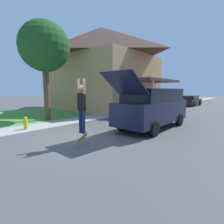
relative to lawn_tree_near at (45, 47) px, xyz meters
name	(u,v)px	position (x,y,z in m)	size (l,w,h in m)	color
ground_plane	(83,139)	(5.25, -1.36, -4.85)	(120.00, 120.00, 0.00)	#49494C
lawn	(77,111)	(-2.75, 4.64, -4.81)	(10.00, 80.00, 0.08)	#478E38
sidewalk	(111,115)	(1.65, 4.64, -4.80)	(1.80, 80.00, 0.10)	#9E9E99
house	(101,67)	(-2.33, 7.74, -0.35)	(12.79, 8.86, 8.50)	tan
lawn_tree_near	(45,47)	(0.00, 0.00, 0.00)	(3.24, 3.24, 6.43)	brown
suv_parked	(153,107)	(6.50, 2.60, -3.67)	(2.05, 5.88, 2.85)	black
car_down_street	(190,101)	(3.76, 18.39, -4.21)	(1.97, 4.59, 1.34)	black
skateboarder	(82,105)	(5.87, -1.89, -3.31)	(0.41, 0.24, 2.08)	#192347
skateboard	(82,138)	(5.88, -1.92, -4.57)	(0.38, 0.76, 0.32)	#A89323
fire_hydrant	(26,123)	(1.94, -2.31, -4.44)	(0.20, 0.20, 0.64)	gold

